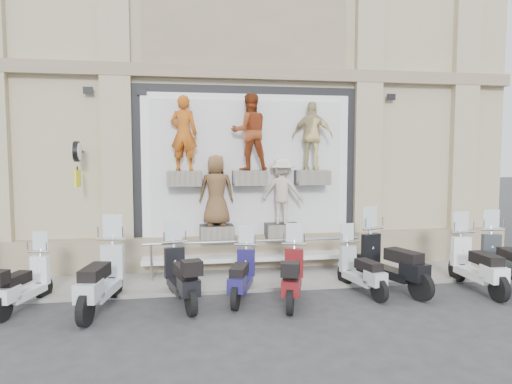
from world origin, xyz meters
TOP-DOWN VIEW (x-y plane):
  - ground at (0.00, 0.00)m, footprint 90.00×90.00m
  - sidewalk at (0.00, 2.10)m, footprint 16.00×2.20m
  - building at (0.00, 7.00)m, footprint 14.00×8.60m
  - shop_vitrine at (0.05, 2.74)m, footprint 5.60×0.90m
  - guard_rail at (0.00, 2.00)m, footprint 5.06×0.10m
  - clock_sign_bracket at (-3.90, 2.47)m, footprint 0.10×0.80m
  - scooter_b at (-4.53, 0.66)m, footprint 0.96×1.77m
  - scooter_c at (-3.10, 0.38)m, footprint 0.99×2.18m
  - scooter_d at (-1.64, 0.49)m, footprint 1.00×1.99m
  - scooter_e at (-0.46, 0.60)m, footprint 1.01×1.80m
  - scooter_f at (0.48, 0.23)m, footprint 1.05×1.90m
  - scooter_g at (2.04, 0.60)m, footprint 0.84×1.78m
  - scooter_h at (2.75, 0.67)m, footprint 1.29×2.22m
  - scooter_i at (4.51, 0.35)m, footprint 0.65×2.01m
  - scooter_j at (5.36, 0.61)m, footprint 0.91×2.05m

SIDE VIEW (x-z plane):
  - ground at x=0.00m, z-range 0.00..0.00m
  - sidewalk at x=0.00m, z-range 0.00..0.08m
  - guard_rail at x=0.00m, z-range 0.00..0.93m
  - scooter_b at x=-4.53m, z-range 0.00..1.38m
  - scooter_g at x=2.04m, z-range 0.00..1.39m
  - scooter_e at x=-0.46m, z-range 0.00..1.41m
  - scooter_f at x=0.48m, z-range 0.00..1.48m
  - scooter_d at x=-1.64m, z-range 0.00..1.56m
  - scooter_j at x=5.36m, z-range 0.00..1.61m
  - scooter_i at x=4.51m, z-range 0.00..1.62m
  - scooter_c at x=-3.10m, z-range 0.00..1.71m
  - scooter_h at x=2.75m, z-range 0.00..1.73m
  - shop_vitrine at x=0.05m, z-range 0.29..4.59m
  - clock_sign_bracket at x=-3.90m, z-range 2.29..3.31m
  - building at x=0.00m, z-range 0.00..12.00m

